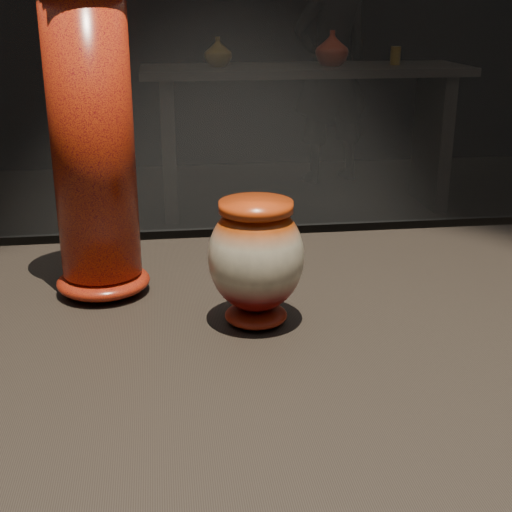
{
  "coord_description": "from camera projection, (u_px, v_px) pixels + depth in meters",
  "views": [
    {
      "loc": [
        -0.26,
        -0.76,
        1.28
      ],
      "look_at": [
        -0.15,
        0.05,
        0.99
      ],
      "focal_mm": 50.0,
      "sensor_mm": 36.0,
      "label": 1
    }
  ],
  "objects": [
    {
      "name": "back_shelf",
      "position": [
        304.0,
        109.0,
        4.44
      ],
      "size": [
        2.0,
        0.6,
        0.9
      ],
      "color": "black",
      "rests_on": "ground"
    },
    {
      "name": "tall_vase",
      "position": [
        94.0,
        153.0,
        0.93
      ],
      "size": [
        0.17,
        0.17,
        0.41
      ],
      "rotation": [
        0.0,
        0.0,
        -0.41
      ],
      "color": "#D73E0E",
      "rests_on": "display_plinth"
    },
    {
      "name": "back_vase_left",
      "position": [
        218.0,
        52.0,
        4.25
      ],
      "size": [
        0.22,
        0.22,
        0.17
      ],
      "primitive_type": "imported",
      "rotation": [
        0.0,
        0.0,
        3.61
      ],
      "color": "brown",
      "rests_on": "back_shelf"
    },
    {
      "name": "visitor",
      "position": [
        332.0,
        66.0,
        5.09
      ],
      "size": [
        0.69,
        0.55,
        1.66
      ],
      "primitive_type": "imported",
      "rotation": [
        0.0,
        0.0,
        3.42
      ],
      "color": "black",
      "rests_on": "ground"
    },
    {
      "name": "back_vase_right",
      "position": [
        395.0,
        56.0,
        4.38
      ],
      "size": [
        0.06,
        0.06,
        0.11
      ],
      "primitive_type": "cylinder",
      "color": "brown",
      "rests_on": "back_shelf"
    },
    {
      "name": "main_vase",
      "position": [
        256.0,
        258.0,
        0.87
      ],
      "size": [
        0.14,
        0.14,
        0.16
      ],
      "rotation": [
        0.0,
        0.0,
        0.21
      ],
      "color": "#630A08",
      "rests_on": "display_plinth"
    },
    {
      "name": "back_vase_mid",
      "position": [
        332.0,
        48.0,
        4.3
      ],
      "size": [
        0.25,
        0.25,
        0.21
      ],
      "primitive_type": "imported",
      "rotation": [
        0.0,
        0.0,
        1.27
      ],
      "color": "#630A08",
      "rests_on": "back_shelf"
    }
  ]
}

